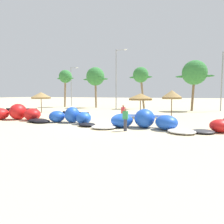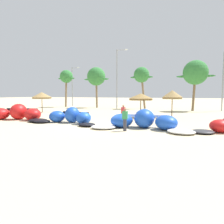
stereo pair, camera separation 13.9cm
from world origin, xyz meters
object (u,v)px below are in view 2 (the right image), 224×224
(kite_far_left, at_px, (16,114))
(person_by_umbrellas, at_px, (123,114))
(kite_left, at_px, (70,117))
(lamppost_west, at_px, (73,84))
(beach_umbrella_middle, at_px, (141,97))
(kite_left_of_center, at_px, (143,121))
(palm_left_of_gap, at_px, (142,75))
(lamppost_west_center, at_px, (118,76))
(person_near_kites, at_px, (125,120))
(beach_umbrella_near_palms, at_px, (172,95))
(lamppost_east_center, at_px, (224,78))
(palm_leftmost, at_px, (66,77))
(palm_left, at_px, (96,77))
(beach_umbrella_near_van, at_px, (42,95))
(palm_center_left, at_px, (195,73))

(kite_far_left, relative_size, person_by_umbrellas, 4.88)
(kite_left, bearing_deg, lamppost_west, 121.68)
(beach_umbrella_middle, bearing_deg, kite_left_of_center, -74.60)
(beach_umbrella_middle, bearing_deg, palm_left_of_gap, 103.54)
(kite_left_of_center, relative_size, lamppost_west_center, 0.75)
(person_near_kites, xyz_separation_m, lamppost_west, (-20.40, 25.58, 3.94))
(kite_left, height_order, beach_umbrella_near_palms, beach_umbrella_near_palms)
(kite_left_of_center, xyz_separation_m, person_near_kites, (-0.95, -1.55, 0.26))
(kite_left_of_center, distance_m, beach_umbrella_near_palms, 9.16)
(person_by_umbrellas, distance_m, lamppost_east_center, 21.20)
(lamppost_west, relative_size, lamppost_west_center, 0.81)
(palm_leftmost, bearing_deg, lamppost_west_center, -3.65)
(kite_far_left, height_order, person_by_umbrellas, same)
(kite_left_of_center, height_order, palm_left, palm_left)
(beach_umbrella_near_van, relative_size, beach_umbrella_near_palms, 0.95)
(beach_umbrella_middle, xyz_separation_m, lamppost_east_center, (9.64, 13.41, 2.78))
(palm_left, distance_m, lamppost_west, 7.80)
(beach_umbrella_near_van, bearing_deg, kite_left_of_center, -27.08)
(beach_umbrella_middle, xyz_separation_m, palm_center_left, (5.53, 11.95, 3.55))
(kite_far_left, relative_size, beach_umbrella_near_palms, 2.60)
(beach_umbrella_near_palms, xyz_separation_m, lamppost_east_center, (6.42, 11.87, 2.53))
(person_by_umbrellas, xyz_separation_m, palm_center_left, (5.97, 16.70, 5.03))
(kite_left, height_order, beach_umbrella_middle, beach_umbrella_middle)
(kite_far_left, xyz_separation_m, person_by_umbrellas, (10.69, 2.13, 0.20))
(kite_left, bearing_deg, palm_left, 109.78)
(kite_far_left, xyz_separation_m, beach_umbrella_near_palms, (14.35, 8.41, 1.93))
(lamppost_west, bearing_deg, palm_leftmost, -78.17)
(person_near_kites, height_order, lamppost_west, lamppost_west)
(palm_leftmost, relative_size, lamppost_west_center, 0.71)
(person_near_kites, bearing_deg, lamppost_west_center, 111.46)
(lamppost_west, height_order, lamppost_west_center, lamppost_west_center)
(beach_umbrella_middle, distance_m, person_near_kites, 9.05)
(beach_umbrella_near_van, distance_m, beach_umbrella_middle, 14.79)
(palm_center_left, height_order, lamppost_east_center, lamppost_east_center)
(kite_left_of_center, bearing_deg, lamppost_east_center, 69.80)
(palm_center_left, bearing_deg, beach_umbrella_near_palms, -102.49)
(palm_left, bearing_deg, beach_umbrella_near_van, -101.47)
(beach_umbrella_near_palms, bearing_deg, palm_center_left, 77.51)
(palm_center_left, xyz_separation_m, lamppost_west, (-24.86, 4.76, -1.09))
(person_by_umbrellas, relative_size, palm_center_left, 0.21)
(lamppost_east_center, bearing_deg, beach_umbrella_near_palms, -118.40)
(beach_umbrella_middle, xyz_separation_m, palm_leftmost, (-18.57, 13.13, 3.69))
(kite_far_left, bearing_deg, kite_left, 0.51)
(beach_umbrella_near_palms, height_order, palm_leftmost, palm_leftmost)
(kite_far_left, distance_m, beach_umbrella_middle, 13.19)
(person_by_umbrellas, bearing_deg, kite_far_left, -168.75)
(beach_umbrella_near_van, relative_size, person_near_kites, 1.78)
(palm_left_of_gap, height_order, lamppost_west, lamppost_west)
(beach_umbrella_near_palms, height_order, person_near_kites, beach_umbrella_near_palms)
(beach_umbrella_near_palms, distance_m, palm_center_left, 11.17)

